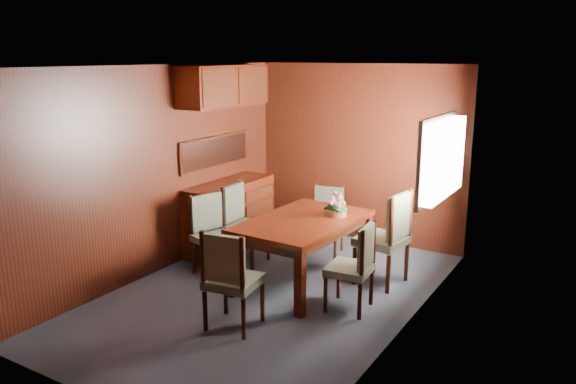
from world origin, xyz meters
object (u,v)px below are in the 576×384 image
Objects in this scene: sideboard at (230,215)px; chair_left_near at (212,229)px; chair_right_near at (356,262)px; chair_head at (229,275)px; dining_table at (303,228)px; flower_centerpiece at (336,205)px.

sideboard is 1.48× the size of chair_left_near.
chair_right_near is at bearing 105.06° from chair_left_near.
dining_table is at bearing 81.30° from chair_head.
chair_head is at bearing 61.92° from chair_left_near.
sideboard is at bearing 172.59° from flower_centerpiece.
dining_table is (1.40, -0.53, 0.19)m from sideboard.
chair_head is 3.73× the size of flower_centerpiece.
chair_head is (-0.02, -1.31, -0.10)m from dining_table.
dining_table is at bearing 62.01° from chair_right_near.
dining_table is 0.46m from flower_centerpiece.
chair_left_near is (0.33, -0.79, 0.08)m from sideboard.
chair_right_near is (1.87, -0.06, -0.02)m from chair_left_near.
chair_left_near is 1.48m from flower_centerpiece.
sideboard is at bearing -140.43° from chair_left_near.
chair_right_near reaches higher than sideboard.
chair_right_near is 0.92m from flower_centerpiece.
sideboard is 5.35× the size of flower_centerpiece.
chair_head is (1.38, -1.84, 0.09)m from sideboard.
chair_right_near is at bearing 42.58° from chair_head.
chair_right_near is at bearing -49.38° from flower_centerpiece.
dining_table is 1.32m from chair_head.
flower_centerpiece is (1.32, 0.58, 0.35)m from chair_left_near.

